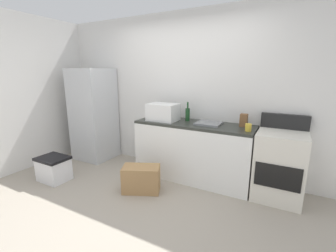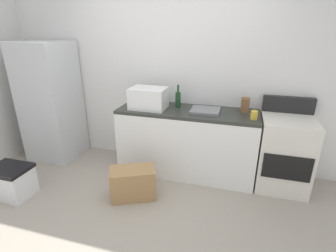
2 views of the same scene
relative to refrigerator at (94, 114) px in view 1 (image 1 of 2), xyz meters
The scene contains 13 objects.
ground_plane 2.26m from the refrigerator, 33.31° to the right, with size 6.00×6.00×0.00m, color #9E9384.
wall_back 1.85m from the refrigerator, 12.88° to the left, with size 5.00×0.10×2.60m, color silver.
wall_left 1.42m from the refrigerator, 121.33° to the right, with size 0.10×3.20×2.60m, color silver.
kitchen_counter 2.09m from the refrigerator, ahead, with size 1.80×0.60×0.90m.
refrigerator is the anchor object (origin of this frame).
stove_oven 3.29m from the refrigerator, ahead, with size 0.60×0.61×1.10m.
microwave 1.55m from the refrigerator, ahead, with size 0.46×0.34×0.27m, color white.
sink_basin 2.28m from the refrigerator, ahead, with size 0.36×0.32×0.03m, color slate.
wine_bottle 1.91m from the refrigerator, ahead, with size 0.07×0.07×0.30m.
coffee_mug 2.86m from the refrigerator, ahead, with size 0.08×0.08×0.10m, color gold.
knife_block 2.76m from the refrigerator, ahead, with size 0.10×0.10×0.18m, color brown.
cardboard_box_large 1.85m from the refrigerator, 23.74° to the right, with size 0.52×0.29×0.37m, color #A37A4C.
storage_bin 1.27m from the refrigerator, 80.52° to the right, with size 0.46×0.36×0.38m.
Camera 1 is at (1.56, -1.95, 1.65)m, focal length 24.27 mm.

